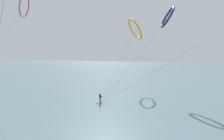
{
  "coord_description": "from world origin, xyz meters",
  "views": [
    {
      "loc": [
        9.69,
        1.68,
        7.9
      ],
      "look_at": [
        0.0,
        23.07,
        6.12
      ],
      "focal_mm": 33.37,
      "sensor_mm": 36.0,
      "label": 1
    }
  ],
  "objects_px": {
    "kite_navy": "(168,17)",
    "kite_crimson": "(24,6)",
    "kite_amber": "(135,29)",
    "surfer_charcoal": "(100,99)"
  },
  "relations": [
    {
      "from": "kite_crimson",
      "to": "kite_navy",
      "type": "bearing_deg",
      "value": 72.66
    },
    {
      "from": "surfer_charcoal",
      "to": "kite_navy",
      "type": "relative_size",
      "value": 0.1
    },
    {
      "from": "surfer_charcoal",
      "to": "kite_amber",
      "type": "relative_size",
      "value": 0.09
    },
    {
      "from": "kite_navy",
      "to": "kite_amber",
      "type": "height_order",
      "value": "kite_navy"
    },
    {
      "from": "kite_amber",
      "to": "surfer_charcoal",
      "type": "bearing_deg",
      "value": 142.5
    },
    {
      "from": "surfer_charcoal",
      "to": "kite_amber",
      "type": "distance_m",
      "value": 21.14
    },
    {
      "from": "surfer_charcoal",
      "to": "kite_crimson",
      "type": "relative_size",
      "value": 0.07
    },
    {
      "from": "kite_navy",
      "to": "kite_crimson",
      "type": "relative_size",
      "value": 0.7
    },
    {
      "from": "surfer_charcoal",
      "to": "kite_crimson",
      "type": "bearing_deg",
      "value": -122.22
    },
    {
      "from": "kite_navy",
      "to": "kite_crimson",
      "type": "distance_m",
      "value": 32.54
    }
  ]
}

